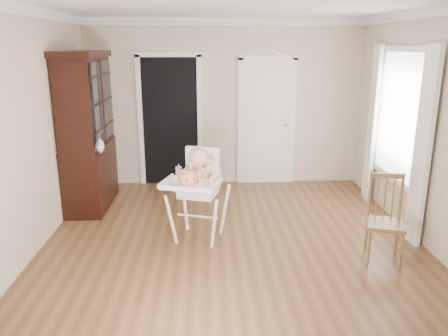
{
  "coord_description": "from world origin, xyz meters",
  "views": [
    {
      "loc": [
        -0.29,
        -4.71,
        2.29
      ],
      "look_at": [
        -0.1,
        0.13,
        0.92
      ],
      "focal_mm": 35.0,
      "sensor_mm": 36.0,
      "label": 1
    }
  ],
  "objects_px": {
    "sippy_cup": "(179,172)",
    "dining_chair": "(385,221)",
    "cake": "(188,178)",
    "china_cabinet": "(88,131)",
    "high_chair": "(198,184)"
  },
  "relations": [
    {
      "from": "cake",
      "to": "dining_chair",
      "type": "bearing_deg",
      "value": -9.79
    },
    {
      "from": "sippy_cup",
      "to": "dining_chair",
      "type": "distance_m",
      "value": 2.36
    },
    {
      "from": "sippy_cup",
      "to": "china_cabinet",
      "type": "xyz_separation_m",
      "value": [
        -1.36,
        1.28,
        0.24
      ]
    },
    {
      "from": "high_chair",
      "to": "cake",
      "type": "distance_m",
      "value": 0.29
    },
    {
      "from": "cake",
      "to": "dining_chair",
      "type": "distance_m",
      "value": 2.22
    },
    {
      "from": "sippy_cup",
      "to": "dining_chair",
      "type": "bearing_deg",
      "value": -13.39
    },
    {
      "from": "china_cabinet",
      "to": "cake",
      "type": "bearing_deg",
      "value": -44.58
    },
    {
      "from": "cake",
      "to": "dining_chair",
      "type": "relative_size",
      "value": 0.28
    },
    {
      "from": "high_chair",
      "to": "sippy_cup",
      "type": "relative_size",
      "value": 6.22
    },
    {
      "from": "china_cabinet",
      "to": "sippy_cup",
      "type": "bearing_deg",
      "value": -43.3
    },
    {
      "from": "high_chair",
      "to": "sippy_cup",
      "type": "bearing_deg",
      "value": -148.34
    },
    {
      "from": "sippy_cup",
      "to": "dining_chair",
      "type": "xyz_separation_m",
      "value": [
        2.26,
        -0.54,
        -0.42
      ]
    },
    {
      "from": "high_chair",
      "to": "sippy_cup",
      "type": "xyz_separation_m",
      "value": [
        -0.22,
        -0.06,
        0.16
      ]
    },
    {
      "from": "cake",
      "to": "china_cabinet",
      "type": "bearing_deg",
      "value": 135.42
    },
    {
      "from": "cake",
      "to": "sippy_cup",
      "type": "distance_m",
      "value": 0.2
    }
  ]
}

